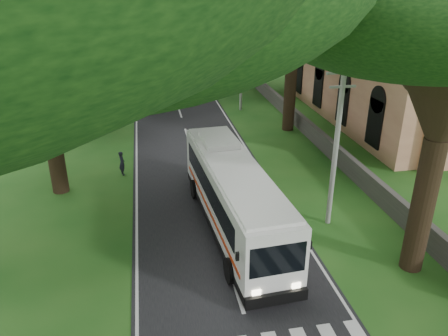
{
  "coord_description": "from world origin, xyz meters",
  "views": [
    {
      "loc": [
        -2.93,
        -11.4,
        11.23
      ],
      "look_at": [
        0.76,
        8.6,
        2.2
      ],
      "focal_mm": 35.0,
      "sensor_mm": 36.0,
      "label": 1
    }
  ],
  "objects_px": {
    "coach_bus": "(233,195)",
    "distant_car_b": "(158,58)",
    "church": "(401,59)",
    "pole_mid": "(241,63)",
    "distant_car_a": "(143,77)",
    "pole_far": "(207,35)",
    "pole_near": "(336,143)",
    "pedestrian": "(122,163)"
  },
  "relations": [
    {
      "from": "distant_car_b",
      "to": "distant_car_a",
      "type": "bearing_deg",
      "value": -94.55
    },
    {
      "from": "distant_car_a",
      "to": "distant_car_b",
      "type": "relative_size",
      "value": 0.96
    },
    {
      "from": "church",
      "to": "pole_mid",
      "type": "xyz_separation_m",
      "value": [
        -12.36,
        4.45,
        -0.73
      ]
    },
    {
      "from": "pole_far",
      "to": "distant_car_b",
      "type": "xyz_separation_m",
      "value": [
        -6.3,
        3.88,
        -3.42
      ]
    },
    {
      "from": "distant_car_b",
      "to": "pole_mid",
      "type": "bearing_deg",
      "value": -69.3
    },
    {
      "from": "coach_bus",
      "to": "pole_near",
      "type": "bearing_deg",
      "value": -8.34
    },
    {
      "from": "pole_mid",
      "to": "distant_car_a",
      "type": "distance_m",
      "value": 15.09
    },
    {
      "from": "distant_car_a",
      "to": "distant_car_b",
      "type": "xyz_separation_m",
      "value": [
        2.2,
        11.9,
        0.0
      ]
    },
    {
      "from": "church",
      "to": "coach_bus",
      "type": "xyz_separation_m",
      "value": [
        -17.07,
        -15.19,
        -3.09
      ]
    },
    {
      "from": "pole_near",
      "to": "distant_car_b",
      "type": "bearing_deg",
      "value": 98.17
    },
    {
      "from": "church",
      "to": "pole_mid",
      "type": "height_order",
      "value": "church"
    },
    {
      "from": "distant_car_a",
      "to": "coach_bus",
      "type": "bearing_deg",
      "value": 99.51
    },
    {
      "from": "distant_car_b",
      "to": "coach_bus",
      "type": "bearing_deg",
      "value": -81.97
    },
    {
      "from": "church",
      "to": "distant_car_a",
      "type": "bearing_deg",
      "value": 141.76
    },
    {
      "from": "church",
      "to": "pole_far",
      "type": "xyz_separation_m",
      "value": [
        -12.36,
        24.45,
        -0.73
      ]
    },
    {
      "from": "pole_near",
      "to": "pole_far",
      "type": "height_order",
      "value": "same"
    },
    {
      "from": "coach_bus",
      "to": "distant_car_b",
      "type": "relative_size",
      "value": 2.61
    },
    {
      "from": "church",
      "to": "pole_near",
      "type": "distance_m",
      "value": 19.88
    },
    {
      "from": "coach_bus",
      "to": "pole_far",
      "type": "bearing_deg",
      "value": 79.18
    },
    {
      "from": "pole_near",
      "to": "pedestrian",
      "type": "xyz_separation_m",
      "value": [
        -10.12,
        7.64,
        -3.43
      ]
    },
    {
      "from": "pole_mid",
      "to": "pedestrian",
      "type": "distance_m",
      "value": 16.34
    },
    {
      "from": "distant_car_a",
      "to": "pole_near",
      "type": "bearing_deg",
      "value": 107.55
    },
    {
      "from": "pole_far",
      "to": "pedestrian",
      "type": "bearing_deg",
      "value": -107.36
    },
    {
      "from": "pole_mid",
      "to": "pedestrian",
      "type": "height_order",
      "value": "pole_mid"
    },
    {
      "from": "church",
      "to": "pedestrian",
      "type": "xyz_separation_m",
      "value": [
        -22.48,
        -7.9,
        -4.16
      ]
    },
    {
      "from": "church",
      "to": "pole_mid",
      "type": "bearing_deg",
      "value": 160.19
    },
    {
      "from": "coach_bus",
      "to": "distant_car_a",
      "type": "distance_m",
      "value": 31.88
    },
    {
      "from": "coach_bus",
      "to": "distant_car_b",
      "type": "height_order",
      "value": "coach_bus"
    },
    {
      "from": "coach_bus",
      "to": "distant_car_b",
      "type": "distance_m",
      "value": 43.57
    },
    {
      "from": "pole_far",
      "to": "pedestrian",
      "type": "height_order",
      "value": "pole_far"
    },
    {
      "from": "church",
      "to": "pole_far",
      "type": "bearing_deg",
      "value": 116.82
    },
    {
      "from": "church",
      "to": "pedestrian",
      "type": "relative_size",
      "value": 16.01
    },
    {
      "from": "church",
      "to": "pole_far",
      "type": "relative_size",
      "value": 3.0
    },
    {
      "from": "pole_near",
      "to": "pole_mid",
      "type": "bearing_deg",
      "value": 90.0
    },
    {
      "from": "pole_mid",
      "to": "pole_far",
      "type": "relative_size",
      "value": 1.0
    },
    {
      "from": "pole_near",
      "to": "distant_car_b",
      "type": "relative_size",
      "value": 1.8
    },
    {
      "from": "pole_near",
      "to": "distant_car_b",
      "type": "distance_m",
      "value": 44.47
    },
    {
      "from": "pole_near",
      "to": "distant_car_a",
      "type": "xyz_separation_m",
      "value": [
        -8.5,
        31.99,
        -3.42
      ]
    },
    {
      "from": "church",
      "to": "pole_near",
      "type": "bearing_deg",
      "value": -128.5
    },
    {
      "from": "church",
      "to": "coach_bus",
      "type": "bearing_deg",
      "value": -138.33
    },
    {
      "from": "church",
      "to": "coach_bus",
      "type": "relative_size",
      "value": 2.07
    },
    {
      "from": "coach_bus",
      "to": "pedestrian",
      "type": "height_order",
      "value": "coach_bus"
    }
  ]
}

